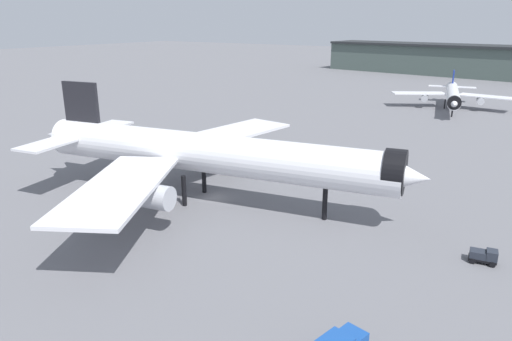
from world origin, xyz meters
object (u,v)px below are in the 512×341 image
Objects in this scene: baggage_tug_wing at (484,256)px; baggage_cart_trailing at (163,139)px; airliner_far_taxiway at (453,95)px; airliner_near_gate at (207,154)px.

baggage_cart_trailing is (-75.80, 21.24, 0.00)m from baggage_tug_wing.
baggage_tug_wing is at bearing 163.45° from baggage_cart_trailing.
baggage_cart_trailing is at bearing -42.61° from airliner_far_taxiway.
airliner_near_gate reaches higher than baggage_cart_trailing.
airliner_far_taxiway reaches higher than baggage_cart_trailing.
airliner_far_taxiway is 99.09m from baggage_cart_trailing.
airliner_far_taxiway is at bearing 94.34° from baggage_tug_wing.
airliner_near_gate is at bearing -20.74° from airliner_far_taxiway.
baggage_cart_trailing is (-33.97, 23.93, -7.18)m from airliner_near_gate.
baggage_tug_wing is 78.72m from baggage_cart_trailing.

